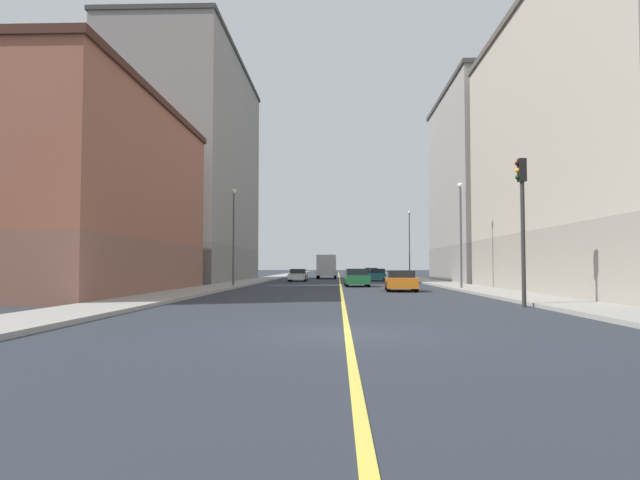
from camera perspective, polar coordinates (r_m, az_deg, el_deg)
The scene contains 18 objects.
ground_plane at distance 13.12m, azimuth 2.89°, elevation -9.67°, with size 400.00×400.00×0.00m, color #2A3039.
sidewalk_left at distance 62.69m, azimuth 10.16°, elevation -4.05°, with size 2.93×168.00×0.15m, color #9E9B93.
sidewalk_right at distance 62.63m, azimuth -6.07°, elevation -4.08°, with size 2.93×168.00×0.15m, color #9E9B93.
lane_center_stripe at distance 62.04m, azimuth 2.05°, elevation -4.17°, with size 0.16×154.00×0.01m, color #E5D14C.
building_left_near at distance 35.69m, azimuth 28.40°, elevation 8.84°, with size 10.82×24.53×17.06m.
building_left_mid at distance 57.10m, azimuth 17.93°, elevation 5.31°, with size 10.82×18.57×18.82m.
building_right_corner at distance 34.70m, azimuth -24.44°, elevation 4.18°, with size 10.82×19.92×11.19m.
building_right_midblock at distance 59.33m, azimuth -13.26°, elevation 6.99°, with size 10.82×26.09×23.01m.
traffic_light_left_near at distance 22.78m, azimuth 20.23°, elevation 2.91°, with size 0.40×0.32×5.78m.
street_lamp_left_near at distance 37.71m, azimuth 14.39°, elevation 1.66°, with size 0.36×0.36×7.00m.
street_lamp_right_near at distance 41.35m, azimuth -8.95°, elevation 1.36°, with size 0.36×0.36×7.19m.
street_lamp_left_far at distance 63.38m, azimuth 9.26°, elevation 0.21°, with size 0.36×0.36×7.71m.
car_green at distance 42.68m, azimuth 3.82°, elevation -3.93°, with size 1.95×4.03×1.38m.
car_black at distance 70.83m, azimuth 5.30°, elevation -3.45°, with size 1.88×4.53×1.35m.
car_white at distance 57.07m, azimuth -2.30°, elevation -3.67°, with size 1.81×4.17×1.29m.
car_teal at distance 59.36m, azimuth 5.94°, elevation -3.61°, with size 1.99×4.27×1.30m.
car_orange at distance 35.08m, azimuth 8.40°, elevation -4.23°, with size 2.06×4.02×1.31m.
box_truck at distance 68.69m, azimuth 0.69°, elevation -2.73°, with size 2.43×6.84×2.93m.
Camera 1 is at (-0.24, -13.02, 1.59)m, focal length 30.85 mm.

